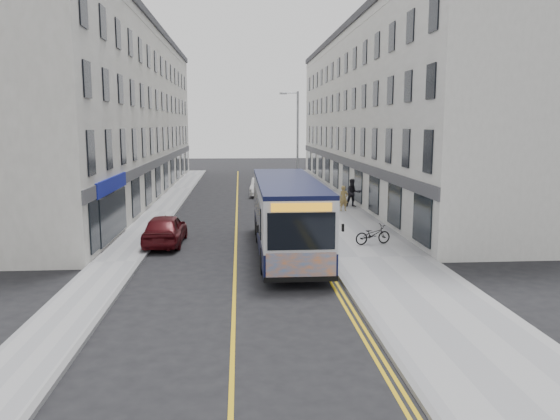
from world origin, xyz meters
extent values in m
plane|color=black|center=(0.00, 0.00, 0.00)|extent=(140.00, 140.00, 0.00)
cube|color=gray|center=(6.25, 12.00, 0.06)|extent=(4.50, 64.00, 0.12)
cube|color=gray|center=(-5.00, 12.00, 0.06)|extent=(2.00, 64.00, 0.12)
cube|color=slate|center=(4.00, 12.00, 0.07)|extent=(0.18, 64.00, 0.13)
cube|color=slate|center=(-4.00, 12.00, 0.07)|extent=(0.18, 64.00, 0.13)
cube|color=gold|center=(0.00, 12.00, 0.00)|extent=(0.12, 64.00, 0.01)
cube|color=gold|center=(3.55, 12.00, 0.00)|extent=(0.10, 64.00, 0.01)
cube|color=gold|center=(3.75, 12.00, 0.00)|extent=(0.10, 64.00, 0.01)
cube|color=silver|center=(11.50, 21.00, 6.50)|extent=(6.00, 46.00, 13.00)
cube|color=silver|center=(-9.00, 21.00, 6.50)|extent=(6.00, 46.00, 13.00)
cylinder|color=#92949A|center=(4.25, 14.00, 4.00)|extent=(0.14, 0.14, 8.00)
cylinder|color=#92949A|center=(3.75, 14.00, 7.90)|extent=(1.00, 0.08, 0.08)
cube|color=#92949A|center=(3.25, 14.00, 7.85)|extent=(0.50, 0.18, 0.12)
cube|color=black|center=(2.33, 0.24, 0.84)|extent=(2.61, 11.50, 0.94)
cube|color=#B8B9BF|center=(2.33, 0.24, 2.25)|extent=(2.61, 11.50, 1.88)
cube|color=black|center=(2.33, 0.24, 3.27)|extent=(2.63, 11.50, 0.17)
cube|color=black|center=(1.00, 0.87, 2.04)|extent=(0.04, 8.99, 1.20)
cube|color=black|center=(3.65, 0.87, 2.04)|extent=(0.04, 8.99, 1.20)
cube|color=black|center=(2.33, -5.53, 2.14)|extent=(2.35, 0.04, 1.31)
cube|color=orange|center=(2.33, -5.53, 0.89)|extent=(2.46, 0.04, 0.99)
cube|color=orange|center=(2.33, -5.54, 2.98)|extent=(2.09, 0.04, 0.29)
cylinder|color=black|center=(1.15, -3.21, 0.52)|extent=(0.29, 1.05, 1.05)
cylinder|color=black|center=(3.51, -3.21, 0.52)|extent=(0.29, 1.05, 1.05)
cylinder|color=black|center=(1.15, 2.54, 0.52)|extent=(0.29, 1.05, 1.05)
cylinder|color=black|center=(3.51, 2.54, 0.52)|extent=(0.29, 1.05, 1.05)
cylinder|color=black|center=(1.15, 4.43, 0.52)|extent=(0.29, 1.05, 1.05)
cylinder|color=black|center=(3.51, 4.43, 0.52)|extent=(0.29, 1.05, 1.05)
imported|color=black|center=(6.52, 1.24, 0.59)|extent=(1.89, 1.02, 0.94)
imported|color=#9A7F46|center=(7.05, 11.42, 0.95)|extent=(0.66, 0.48, 1.66)
imported|color=black|center=(8.00, 13.10, 1.09)|extent=(0.98, 0.79, 1.93)
imported|color=white|center=(1.96, 20.46, 0.71)|extent=(2.00, 4.45, 1.42)
imported|color=#470B10|center=(-3.40, 2.40, 0.76)|extent=(1.88, 4.50, 1.52)
camera|label=1|loc=(0.24, -23.81, 5.79)|focal=35.00mm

